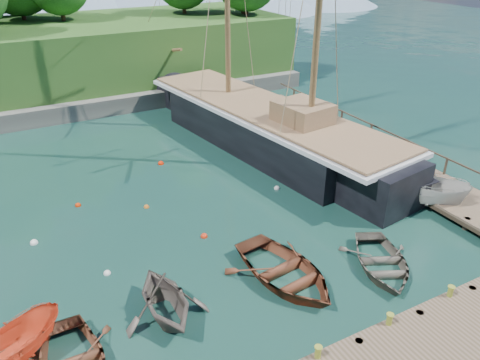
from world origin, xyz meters
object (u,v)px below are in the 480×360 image
object	(u,v)px
schooner	(265,130)
cabin_boat_white	(415,203)
rowboat_3	(381,268)
rowboat_1	(166,316)
rowboat_2	(284,279)

from	to	relation	value
schooner	cabin_boat_white	bearing A→B (deg)	-81.30
rowboat_3	schooner	world-z (taller)	schooner
rowboat_1	rowboat_2	xyz separation A→B (m)	(4.95, -0.32, 0.00)
schooner	rowboat_3	bearing A→B (deg)	-108.33
rowboat_2	rowboat_3	world-z (taller)	rowboat_2
rowboat_1	rowboat_2	distance (m)	4.96
cabin_boat_white	schooner	distance (m)	10.67
schooner	rowboat_2	bearing A→B (deg)	-125.93
cabin_boat_white	rowboat_3	bearing A→B (deg)	-172.15
rowboat_1	rowboat_3	world-z (taller)	rowboat_1
cabin_boat_white	schooner	bearing A→B (deg)	83.75
rowboat_3	schooner	bearing A→B (deg)	105.72
rowboat_3	cabin_boat_white	size ratio (longest dim) A/B	0.83
cabin_boat_white	rowboat_1	bearing A→B (deg)	163.37
rowboat_1	cabin_boat_white	distance (m)	14.49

